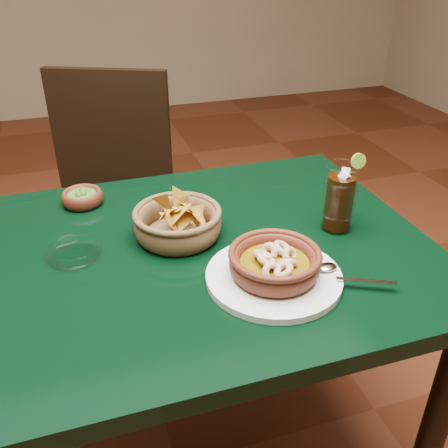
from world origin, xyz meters
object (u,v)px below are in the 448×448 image
object	(u,v)px
dining_chair	(107,203)
shrimp_plate	(275,266)
cola_drink	(340,198)
dining_table	(163,290)
chip_basket	(178,222)

from	to	relation	value
dining_chair	shrimp_plate	world-z (taller)	dining_chair
dining_chair	shrimp_plate	bearing A→B (deg)	-73.50
shrimp_plate	cola_drink	bearing A→B (deg)	33.40
dining_table	cola_drink	bearing A→B (deg)	-2.79
dining_chair	chip_basket	world-z (taller)	dining_chair
cola_drink	shrimp_plate	bearing A→B (deg)	-146.60
shrimp_plate	chip_basket	size ratio (longest dim) A/B	1.51
shrimp_plate	chip_basket	world-z (taller)	chip_basket
chip_basket	cola_drink	xyz separation A→B (m)	(0.36, -0.08, 0.04)
dining_table	shrimp_plate	size ratio (longest dim) A/B	3.43
dining_chair	cola_drink	world-z (taller)	dining_chair
chip_basket	dining_table	bearing A→B (deg)	-133.77
chip_basket	cola_drink	bearing A→B (deg)	-12.17
dining_chair	cola_drink	bearing A→B (deg)	-56.71
chip_basket	cola_drink	size ratio (longest dim) A/B	1.27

